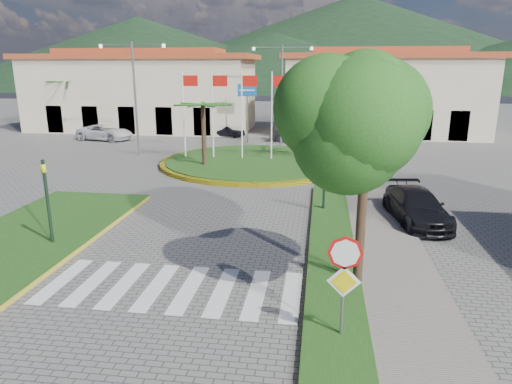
# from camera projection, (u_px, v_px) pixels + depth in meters

# --- Properties ---
(ground) EXTENTS (160.00, 160.00, 0.00)m
(ground) POSITION_uv_depth(u_px,v_px,m) (108.00, 375.00, 9.61)
(ground) COLOR slate
(ground) RESTS_ON ground
(sidewalk_right) EXTENTS (4.00, 28.00, 0.15)m
(sidewalk_right) POSITION_uv_depth(u_px,v_px,m) (388.00, 341.00, 10.69)
(sidewalk_right) COLOR gray
(sidewalk_right) RESTS_ON ground
(verge_right) EXTENTS (1.60, 28.00, 0.18)m
(verge_right) POSITION_uv_depth(u_px,v_px,m) (336.00, 336.00, 10.85)
(verge_right) COLOR #1A4A15
(verge_right) RESTS_ON ground
(median_left) EXTENTS (5.00, 14.00, 0.18)m
(median_left) POSITION_uv_depth(u_px,v_px,m) (11.00, 247.00, 16.20)
(median_left) COLOR #1A4A15
(median_left) RESTS_ON ground
(crosswalk) EXTENTS (8.00, 3.00, 0.01)m
(crosswalk) POSITION_uv_depth(u_px,v_px,m) (169.00, 287.00, 13.43)
(crosswalk) COLOR silver
(crosswalk) RESTS_ON ground
(roundabout_island) EXTENTS (12.70, 12.70, 6.00)m
(roundabout_island) POSITION_uv_depth(u_px,v_px,m) (256.00, 161.00, 30.57)
(roundabout_island) COLOR yellow
(roundabout_island) RESTS_ON ground
(stop_sign) EXTENTS (0.80, 0.11, 2.65)m
(stop_sign) POSITION_uv_depth(u_px,v_px,m) (344.00, 272.00, 10.35)
(stop_sign) COLOR slate
(stop_sign) RESTS_ON ground
(deciduous_tree) EXTENTS (3.60, 3.60, 6.80)m
(deciduous_tree) POSITION_uv_depth(u_px,v_px,m) (368.00, 109.00, 12.27)
(deciduous_tree) COLOR black
(deciduous_tree) RESTS_ON ground
(traffic_light_left) EXTENTS (0.15, 0.18, 3.20)m
(traffic_light_left) POSITION_uv_depth(u_px,v_px,m) (47.00, 195.00, 16.01)
(traffic_light_left) COLOR black
(traffic_light_left) RESTS_ON ground
(traffic_light_right) EXTENTS (0.15, 0.18, 3.20)m
(traffic_light_right) POSITION_uv_depth(u_px,v_px,m) (325.00, 170.00, 19.95)
(traffic_light_right) COLOR black
(traffic_light_right) RESTS_ON ground
(traffic_light_far) EXTENTS (0.18, 0.15, 3.20)m
(traffic_light_far) POSITION_uv_depth(u_px,v_px,m) (373.00, 129.00, 32.84)
(traffic_light_far) COLOR black
(traffic_light_far) RESTS_ON ground
(direction_sign_west) EXTENTS (1.60, 0.14, 5.20)m
(direction_sign_west) POSITION_uv_depth(u_px,v_px,m) (247.00, 101.00, 38.52)
(direction_sign_west) COLOR slate
(direction_sign_west) RESTS_ON ground
(direction_sign_east) EXTENTS (1.60, 0.14, 5.20)m
(direction_sign_east) POSITION_uv_depth(u_px,v_px,m) (307.00, 101.00, 37.84)
(direction_sign_east) COLOR slate
(direction_sign_east) RESTS_ON ground
(street_lamp_centre) EXTENTS (4.80, 0.16, 8.00)m
(street_lamp_centre) POSITION_uv_depth(u_px,v_px,m) (282.00, 90.00, 36.93)
(street_lamp_centre) COLOR slate
(street_lamp_centre) RESTS_ON ground
(street_lamp_west) EXTENTS (4.80, 0.16, 8.00)m
(street_lamp_west) POSITION_uv_depth(u_px,v_px,m) (135.00, 93.00, 32.56)
(street_lamp_west) COLOR slate
(street_lamp_west) RESTS_ON ground
(building_left) EXTENTS (23.32, 9.54, 8.05)m
(building_left) POSITION_uv_depth(u_px,v_px,m) (143.00, 91.00, 46.76)
(building_left) COLOR beige
(building_left) RESTS_ON ground
(building_right) EXTENTS (19.08, 9.54, 8.05)m
(building_right) POSITION_uv_depth(u_px,v_px,m) (383.00, 93.00, 43.50)
(building_right) COLOR beige
(building_right) RESTS_ON ground
(hill_far_west) EXTENTS (140.00, 140.00, 22.00)m
(hill_far_west) POSITION_uv_depth(u_px,v_px,m) (139.00, 52.00, 147.84)
(hill_far_west) COLOR black
(hill_far_west) RESTS_ON ground
(hill_far_mid) EXTENTS (180.00, 180.00, 30.00)m
(hill_far_mid) POSITION_uv_depth(u_px,v_px,m) (356.00, 41.00, 156.38)
(hill_far_mid) COLOR black
(hill_far_mid) RESTS_ON ground
(hill_near_back) EXTENTS (110.00, 110.00, 16.00)m
(hill_near_back) POSITION_uv_depth(u_px,v_px,m) (274.00, 61.00, 132.98)
(hill_near_back) COLOR black
(hill_near_back) RESTS_ON ground
(white_van) EXTENTS (5.29, 3.19, 1.37)m
(white_van) POSITION_uv_depth(u_px,v_px,m) (105.00, 132.00, 40.44)
(white_van) COLOR silver
(white_van) RESTS_ON ground
(car_dark_a) EXTENTS (3.74, 2.19, 1.19)m
(car_dark_a) POSITION_uv_depth(u_px,v_px,m) (227.00, 130.00, 42.51)
(car_dark_a) COLOR black
(car_dark_a) RESTS_ON ground
(car_dark_b) EXTENTS (4.14, 1.96, 1.31)m
(car_dark_b) POSITION_uv_depth(u_px,v_px,m) (294.00, 134.00, 39.41)
(car_dark_b) COLOR black
(car_dark_b) RESTS_ON ground
(car_side_right) EXTENTS (2.54, 4.91, 1.36)m
(car_side_right) POSITION_uv_depth(u_px,v_px,m) (416.00, 206.00, 18.98)
(car_side_right) COLOR black
(car_side_right) RESTS_ON ground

